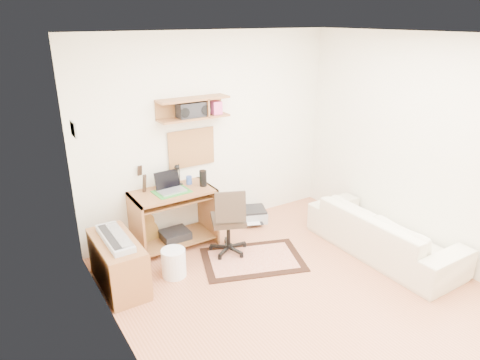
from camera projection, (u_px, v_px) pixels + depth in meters
floor at (305, 297)px, 4.51m from camera, size 3.60×4.00×0.01m
ceiling at (322, 35)px, 3.58m from camera, size 3.60×4.00×0.01m
back_wall at (211, 134)px, 5.63m from camera, size 3.60×0.01×2.60m
left_wall at (126, 228)px, 3.14m from camera, size 0.01×4.00×2.60m
right_wall at (432, 151)px, 4.94m from camera, size 0.01×4.00×2.60m
wall_shelf at (193, 108)px, 5.23m from camera, size 0.90×0.25×0.26m
cork_board at (191, 148)px, 5.50m from camera, size 0.64×0.03×0.49m
wall_photo at (73, 129)px, 4.19m from camera, size 0.02×0.20×0.15m
desk at (174, 219)px, 5.38m from camera, size 1.00×0.55×0.75m
laptop at (171, 183)px, 5.18m from camera, size 0.34×0.34×0.24m
speaker at (203, 178)px, 5.37m from camera, size 0.09×0.09×0.20m
desk_lamp at (179, 174)px, 5.39m from camera, size 0.10×0.10×0.29m
pencil_cup at (189, 180)px, 5.45m from camera, size 0.07×0.07×0.11m
boombox at (192, 110)px, 5.22m from camera, size 0.38×0.17×0.20m
rug at (253, 259)px, 5.18m from camera, size 1.38×1.14×0.02m
task_chair at (228, 220)px, 5.21m from camera, size 0.59×0.59×0.89m
cabinet at (118, 263)px, 4.60m from camera, size 0.40×0.90×0.55m
music_keyboard at (115, 238)px, 4.49m from camera, size 0.22×0.70×0.06m
guitar at (146, 209)px, 5.28m from camera, size 0.31×0.23×1.07m
waste_basket at (174, 263)px, 4.82m from camera, size 0.34×0.34×0.33m
printer at (250, 215)px, 6.16m from camera, size 0.55×0.50×0.17m
sofa at (384, 225)px, 5.21m from camera, size 0.57×1.94×0.76m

